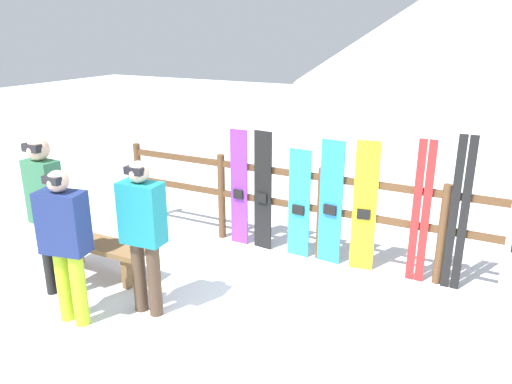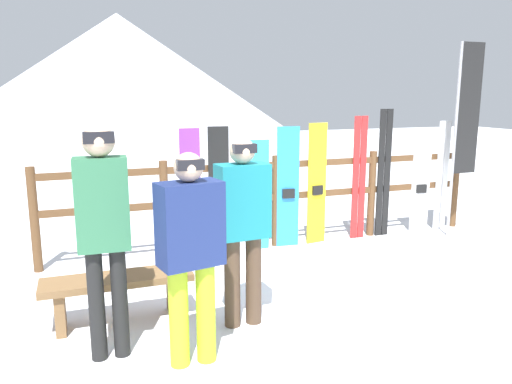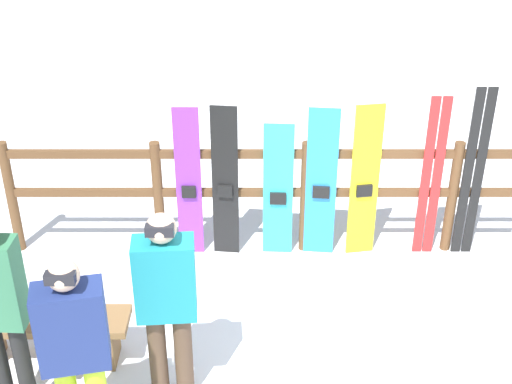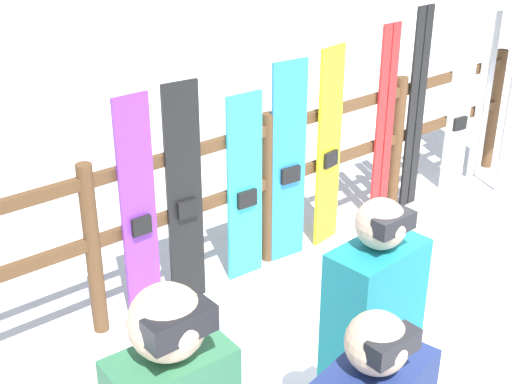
% 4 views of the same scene
% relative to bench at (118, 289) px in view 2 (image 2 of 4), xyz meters
% --- Properties ---
extents(ground_plane, '(40.00, 40.00, 0.00)m').
position_rel_bench_xyz_m(ground_plane, '(2.11, -0.19, -0.31)').
color(ground_plane, white).
extents(mountain_backdrop, '(18.00, 18.00, 6.00)m').
position_rel_bench_xyz_m(mountain_backdrop, '(2.11, 23.62, 2.69)').
color(mountain_backdrop, silver).
rests_on(mountain_backdrop, ground).
extents(fence, '(5.81, 0.10, 1.18)m').
position_rel_bench_xyz_m(fence, '(2.11, 1.62, 0.39)').
color(fence, brown).
rests_on(fence, ground).
extents(bench, '(1.26, 0.36, 0.42)m').
position_rel_bench_xyz_m(bench, '(0.00, 0.00, 0.00)').
color(bench, brown).
rests_on(bench, ground).
extents(person_plaid_green, '(0.38, 0.23, 1.75)m').
position_rel_bench_xyz_m(person_plaid_green, '(-0.11, -0.56, 0.73)').
color(person_plaid_green, black).
rests_on(person_plaid_green, ground).
extents(person_navy, '(0.48, 0.33, 1.56)m').
position_rel_bench_xyz_m(person_navy, '(0.46, -0.86, 0.58)').
color(person_navy, '#B7D826').
rests_on(person_navy, ground).
extents(person_teal, '(0.44, 0.26, 1.60)m').
position_rel_bench_xyz_m(person_teal, '(1.00, -0.38, 0.62)').
color(person_teal, '#4C3828').
rests_on(person_teal, ground).
extents(snowboard_purple, '(0.24, 0.05, 1.56)m').
position_rel_bench_xyz_m(snowboard_purple, '(0.99, 1.56, 0.46)').
color(snowboard_purple, purple).
rests_on(snowboard_purple, ground).
extents(snowboard_black_stripe, '(0.25, 0.08, 1.57)m').
position_rel_bench_xyz_m(snowboard_black_stripe, '(1.34, 1.56, 0.47)').
color(snowboard_black_stripe, black).
rests_on(snowboard_black_stripe, ground).
extents(snowboard_cyan, '(0.29, 0.07, 1.39)m').
position_rel_bench_xyz_m(snowboard_cyan, '(1.84, 1.56, 0.38)').
color(snowboard_cyan, '#2DBFCC').
rests_on(snowboard_cyan, ground).
extents(snowboard_blue, '(0.29, 0.08, 1.55)m').
position_rel_bench_xyz_m(snowboard_blue, '(2.25, 1.56, 0.46)').
color(snowboard_blue, '#288CE0').
rests_on(snowboard_blue, ground).
extents(snowboard_yellow, '(0.28, 0.09, 1.58)m').
position_rel_bench_xyz_m(snowboard_yellow, '(2.66, 1.56, 0.47)').
color(snowboard_yellow, yellow).
rests_on(snowboard_yellow, ground).
extents(ski_pair_red, '(0.19, 0.02, 1.66)m').
position_rel_bench_xyz_m(ski_pair_red, '(3.29, 1.56, 0.52)').
color(ski_pair_red, red).
rests_on(ski_pair_red, ground).
extents(ski_pair_black, '(0.19, 0.02, 1.75)m').
position_rel_bench_xyz_m(ski_pair_black, '(3.68, 1.56, 0.56)').
color(ski_pair_black, black).
rests_on(ski_pair_black, ground).
extents(snowboard_white, '(0.27, 0.08, 1.39)m').
position_rel_bench_xyz_m(snowboard_white, '(4.30, 1.56, 0.38)').
color(snowboard_white, white).
rests_on(snowboard_white, ground).
extents(ski_pair_white, '(0.20, 0.02, 1.57)m').
position_rel_bench_xyz_m(ski_pair_white, '(4.67, 1.56, 0.47)').
color(ski_pair_white, white).
rests_on(ski_pair_white, ground).
extents(rental_flag, '(0.40, 0.04, 2.61)m').
position_rel_bench_xyz_m(rental_flag, '(4.67, 1.22, 1.28)').
color(rental_flag, '#99999E').
rests_on(rental_flag, ground).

